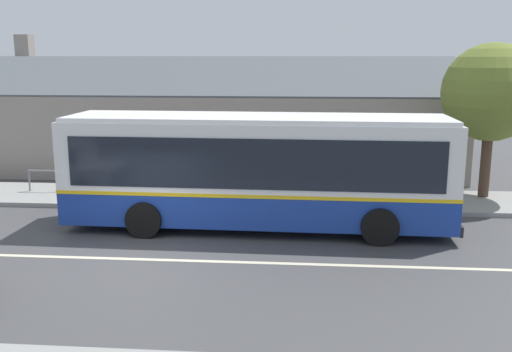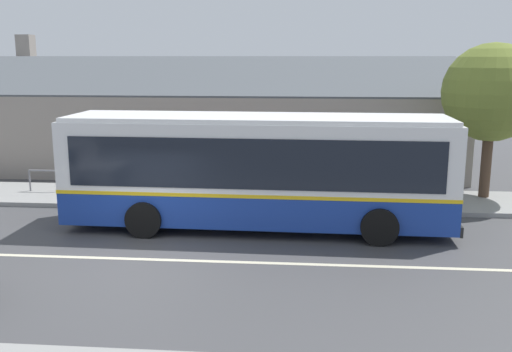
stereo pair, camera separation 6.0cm
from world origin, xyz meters
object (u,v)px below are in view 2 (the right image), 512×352
object	(u,v)px
transit_bus	(258,169)
street_tree_primary	(492,93)
bench_by_building	(116,184)
bike_rack	(44,177)

from	to	relation	value
transit_bus	street_tree_primary	distance (m)	8.60
bench_by_building	street_tree_primary	world-z (taller)	street_tree_primary
bench_by_building	bike_rack	size ratio (longest dim) A/B	1.54
transit_bus	bike_rack	world-z (taller)	transit_bus
bench_by_building	bike_rack	distance (m)	2.78
bench_by_building	street_tree_primary	size ratio (longest dim) A/B	0.33
street_tree_primary	bike_rack	distance (m)	15.66
bike_rack	transit_bus	bearing A→B (deg)	-22.41
street_tree_primary	bike_rack	size ratio (longest dim) A/B	4.60
bench_by_building	transit_bus	bearing A→B (deg)	-28.89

